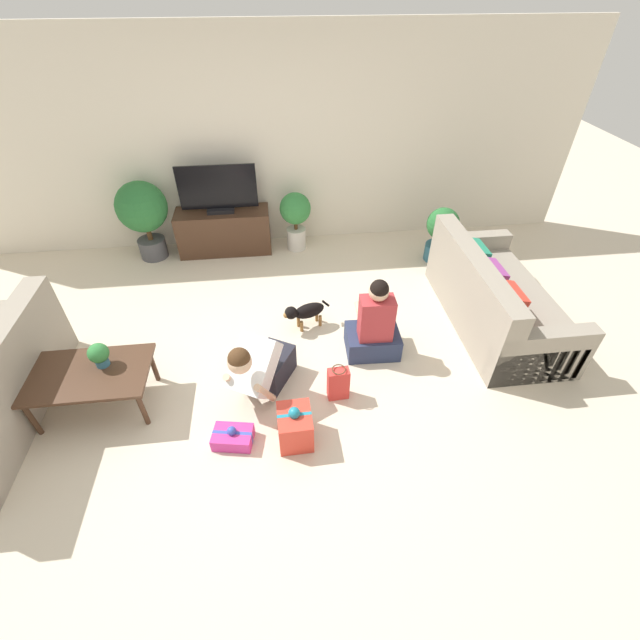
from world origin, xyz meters
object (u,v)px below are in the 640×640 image
sofa_right (493,299)px  potted_plant_back_left (143,212)px  dog (305,312)px  coffee_table (89,376)px  gift_bag_a (338,383)px  person_sitting (374,328)px  gift_box_a (295,426)px  potted_plant_corner_right (441,232)px  tv_console (224,231)px  potted_plant_back_right (295,215)px  gift_box_b (233,437)px  tv (218,192)px  tabletop_plant (99,354)px  person_kneeling (260,366)px

sofa_right → potted_plant_back_left: bearing=65.0°
dog → coffee_table: bearing=-84.6°
sofa_right → gift_bag_a: (-1.79, -0.87, -0.12)m
dog → gift_bag_a: bearing=-6.8°
person_sitting → gift_box_a: 1.28m
sofa_right → potted_plant_corner_right: bearing=6.2°
potted_plant_back_left → sofa_right: bearing=-25.0°
dog → gift_bag_a: (0.21, -0.99, -0.04)m
person_sitting → tv_console: bearing=-52.4°
potted_plant_back_right → person_sitting: person_sitting is taller
potted_plant_corner_right → dog: bearing=-147.7°
coffee_table → gift_box_b: (1.17, -0.53, -0.30)m
dog → person_sitting: bearing=35.8°
potted_plant_back_left → gift_box_a: size_ratio=2.67×
dog → gift_box_a: (-0.21, -1.40, -0.05)m
sofa_right → dog: bearing=86.5°
coffee_table → dog: 2.08m
dog → potted_plant_back_left: bearing=-150.7°
tv → tabletop_plant: size_ratio=4.35×
coffee_table → sofa_right: bearing=10.6°
potted_plant_corner_right → person_kneeling: (-2.32, -2.04, -0.06)m
sofa_right → potted_plant_corner_right: (-0.14, 1.30, 0.11)m
person_sitting → tv: bearing=-52.4°
tabletop_plant → potted_plant_back_left: bearing=92.1°
coffee_table → potted_plant_corner_right: 4.26m
gift_box_a → tabletop_plant: (-1.58, 0.63, 0.38)m
potted_plant_back_left → coffee_table: bearing=-90.4°
potted_plant_back_left → person_sitting: (2.51, -2.14, -0.33)m
coffee_table → gift_bag_a: size_ratio=2.81×
potted_plant_corner_right → dog: 2.21m
person_kneeling → gift_box_b: (-0.25, -0.51, -0.27)m
sofa_right → gift_box_b: size_ratio=5.37×
dog → potted_plant_corner_right: bearing=103.6°
gift_bag_a → potted_plant_back_left: bearing=127.8°
potted_plant_back_left → potted_plant_back_right: (1.91, 0.00, -0.16)m
tv → dog: 2.06m
sofa_right → potted_plant_back_left: potted_plant_back_left is taller
person_sitting → tabletop_plant: size_ratio=4.00×
gift_box_a → tabletop_plant: 1.74m
tv → potted_plant_back_left: bearing=-177.0°
potted_plant_corner_right → gift_box_a: (-2.06, -2.57, -0.24)m
sofa_right → tv_console: sofa_right is taller
sofa_right → coffee_table: bearing=100.6°
coffee_table → potted_plant_back_left: size_ratio=0.97×
dog → gift_box_a: size_ratio=1.32×
person_sitting → sofa_right: bearing=-164.1°
person_kneeling → tabletop_plant: (-1.32, 0.10, 0.20)m
dog → tabletop_plant: tabletop_plant is taller
gift_bag_a → tabletop_plant: 2.04m
potted_plant_back_left → gift_box_b: 3.32m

